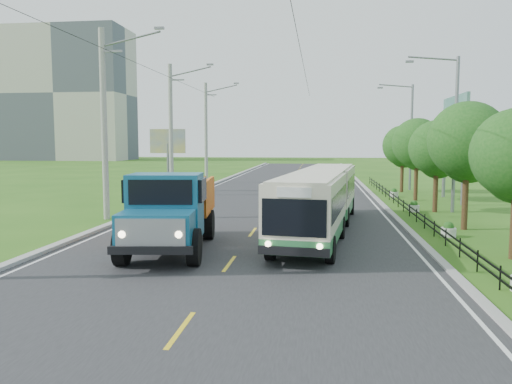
% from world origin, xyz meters
% --- Properties ---
extents(ground, '(240.00, 240.00, 0.00)m').
position_xyz_m(ground, '(0.00, 0.00, 0.00)').
color(ground, '#295A15').
rests_on(ground, ground).
extents(road, '(14.00, 120.00, 0.02)m').
position_xyz_m(road, '(0.00, 20.00, 0.01)').
color(road, '#28282B').
rests_on(road, ground).
extents(curb_left, '(0.40, 120.00, 0.15)m').
position_xyz_m(curb_left, '(-7.20, 20.00, 0.07)').
color(curb_left, '#9E9E99').
rests_on(curb_left, ground).
extents(curb_right, '(0.30, 120.00, 0.10)m').
position_xyz_m(curb_right, '(7.15, 20.00, 0.05)').
color(curb_right, '#9E9E99').
rests_on(curb_right, ground).
extents(edge_line_left, '(0.12, 120.00, 0.00)m').
position_xyz_m(edge_line_left, '(-6.65, 20.00, 0.02)').
color(edge_line_left, silver).
rests_on(edge_line_left, road).
extents(edge_line_right, '(0.12, 120.00, 0.00)m').
position_xyz_m(edge_line_right, '(6.65, 20.00, 0.02)').
color(edge_line_right, silver).
rests_on(edge_line_right, road).
extents(centre_dash, '(0.12, 2.20, 0.00)m').
position_xyz_m(centre_dash, '(0.00, 0.00, 0.02)').
color(centre_dash, yellow).
rests_on(centre_dash, road).
extents(railing_right, '(0.04, 40.00, 0.60)m').
position_xyz_m(railing_right, '(8.00, 14.00, 0.30)').
color(railing_right, black).
rests_on(railing_right, ground).
extents(pole_near, '(3.51, 0.32, 10.00)m').
position_xyz_m(pole_near, '(-8.26, 9.00, 5.09)').
color(pole_near, gray).
rests_on(pole_near, ground).
extents(pole_mid, '(3.51, 0.32, 10.00)m').
position_xyz_m(pole_mid, '(-8.26, 21.00, 5.09)').
color(pole_mid, gray).
rests_on(pole_mid, ground).
extents(pole_far, '(3.51, 0.32, 10.00)m').
position_xyz_m(pole_far, '(-8.26, 33.00, 5.09)').
color(pole_far, gray).
rests_on(pole_far, ground).
extents(tree_third, '(3.60, 3.62, 6.00)m').
position_xyz_m(tree_third, '(9.86, 8.14, 3.99)').
color(tree_third, '#382314').
rests_on(tree_third, ground).
extents(tree_fourth, '(3.24, 3.31, 5.40)m').
position_xyz_m(tree_fourth, '(9.86, 14.14, 3.59)').
color(tree_fourth, '#382314').
rests_on(tree_fourth, ground).
extents(tree_fifth, '(3.48, 3.52, 5.80)m').
position_xyz_m(tree_fifth, '(9.86, 20.14, 3.85)').
color(tree_fifth, '#382314').
rests_on(tree_fifth, ground).
extents(tree_back, '(3.30, 3.36, 5.50)m').
position_xyz_m(tree_back, '(9.86, 26.14, 3.65)').
color(tree_back, '#382314').
rests_on(tree_back, ground).
extents(streetlight_mid, '(3.02, 0.20, 9.07)m').
position_xyz_m(streetlight_mid, '(10.64, 14.00, 4.90)').
color(streetlight_mid, slate).
rests_on(streetlight_mid, ground).
extents(streetlight_far, '(3.02, 0.20, 9.07)m').
position_xyz_m(streetlight_far, '(10.64, 28.00, 4.90)').
color(streetlight_far, slate).
rests_on(streetlight_far, ground).
extents(planter_near, '(0.64, 0.64, 0.67)m').
position_xyz_m(planter_near, '(8.60, 6.00, 0.29)').
color(planter_near, silver).
rests_on(planter_near, ground).
extents(planter_mid, '(0.64, 0.64, 0.67)m').
position_xyz_m(planter_mid, '(8.60, 14.00, 0.29)').
color(planter_mid, silver).
rests_on(planter_mid, ground).
extents(planter_far, '(0.64, 0.64, 0.67)m').
position_xyz_m(planter_far, '(8.60, 22.00, 0.29)').
color(planter_far, silver).
rests_on(planter_far, ground).
extents(billboard_left, '(3.00, 0.20, 5.20)m').
position_xyz_m(billboard_left, '(-9.50, 24.00, 3.87)').
color(billboard_left, slate).
rests_on(billboard_left, ground).
extents(billboard_right, '(0.24, 6.00, 7.30)m').
position_xyz_m(billboard_right, '(12.30, 20.00, 5.34)').
color(billboard_right, slate).
rests_on(billboard_right, ground).
extents(apartment_near, '(28.00, 14.00, 30.00)m').
position_xyz_m(apartment_near, '(-55.00, 95.00, 15.00)').
color(apartment_near, '#B7B2A3').
rests_on(apartment_near, ground).
extents(apartment_far, '(24.00, 14.00, 26.00)m').
position_xyz_m(apartment_far, '(-80.00, 120.00, 13.00)').
color(apartment_far, '#B7B2A3').
rests_on(apartment_far, ground).
extents(bus, '(4.01, 14.49, 2.76)m').
position_xyz_m(bus, '(3.06, 6.44, 1.66)').
color(bus, '#307A43').
rests_on(bus, ground).
extents(dump_truck, '(3.47, 7.35, 2.98)m').
position_xyz_m(dump_truck, '(-2.60, 1.93, 1.69)').
color(dump_truck, '#14597C').
rests_on(dump_truck, ground).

